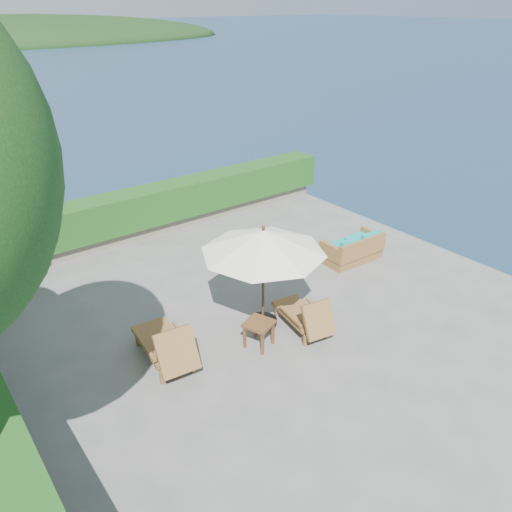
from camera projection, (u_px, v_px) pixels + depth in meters
ground at (268, 318)px, 10.76m from camera, size 12.00×12.00×0.00m
foundation at (267, 375)px, 11.47m from camera, size 12.00×12.00×3.00m
ocean at (266, 421)px, 12.13m from camera, size 600.00×600.00×0.00m
planter_wall_far at (148, 228)px, 14.63m from camera, size 12.00×0.60×0.36m
hedge_far at (146, 206)px, 14.33m from camera, size 12.40×0.90×1.00m
patio_umbrella at (263, 242)px, 9.73m from camera, size 2.64×2.64×2.26m
lounge_left at (166, 345)px, 9.24m from camera, size 0.91×1.82×1.01m
lounge_right at (305, 316)px, 10.20m from camera, size 0.89×1.62×0.89m
side_table at (259, 327)px, 9.71m from camera, size 0.67×0.67×0.55m
wicker_loveseat at (353, 250)px, 13.04m from camera, size 1.63×0.88×0.79m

